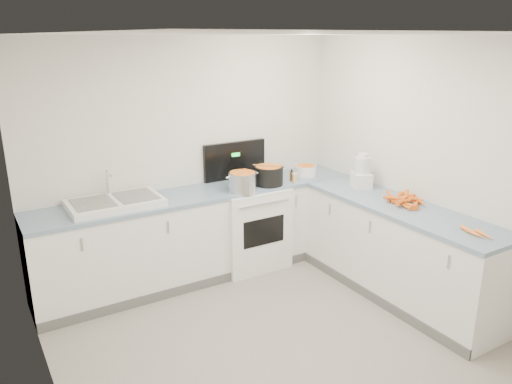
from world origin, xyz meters
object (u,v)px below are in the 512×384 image
stove (248,224)px  black_pot (269,176)px  steel_pot (242,183)px  mixing_bowl (306,170)px  extract_bottle (292,176)px  spice_jar (295,178)px  food_processor (362,173)px  sink (115,203)px

stove → black_pot: bearing=-33.1°
steel_pot → mixing_bowl: bearing=8.7°
mixing_bowl → black_pot: bearing=-170.6°
steel_pot → extract_bottle: bearing=3.4°
extract_bottle → spice_jar: (0.00, -0.06, -0.01)m
black_pot → food_processor: food_processor is taller
spice_jar → extract_bottle: bearing=90.7°
steel_pot → food_processor: (1.14, -0.56, 0.07)m
stove → mixing_bowl: stove is taller
sink → black_pot: bearing=-4.9°
steel_pot → food_processor: food_processor is taller
steel_pot → extract_bottle: size_ratio=2.77×
spice_jar → stove: bearing=159.1°
sink → extract_bottle: (1.94, -0.15, 0.02)m
stove → food_processor: bearing=-36.8°
mixing_bowl → extract_bottle: mixing_bowl is taller
steel_pot → spice_jar: steel_pot is taller
sink → food_processor: size_ratio=2.32×
sink → stove: bearing=-0.6°
stove → food_processor: 1.37m
food_processor → mixing_bowl: bearing=106.9°
stove → food_processor: (0.98, -0.73, 0.63)m
spice_jar → food_processor: food_processor is taller
stove → spice_jar: stove is taller
stove → sink: stove is taller
extract_bottle → mixing_bowl: bearing=20.7°
stove → black_pot: 0.60m
stove → steel_pot: stove is taller
sink → black_pot: sink is taller
mixing_bowl → extract_bottle: size_ratio=2.38×
sink → spice_jar: 1.95m
stove → spice_jar: size_ratio=16.04×
black_pot → food_processor: size_ratio=0.84×
black_pot → extract_bottle: black_pot is taller
spice_jar → mixing_bowl: bearing=30.4°
steel_pot → extract_bottle: steel_pot is taller
extract_bottle → spice_jar: size_ratio=1.26×
steel_pot → black_pot: black_pot is taller
extract_bottle → spice_jar: extract_bottle is taller
sink → steel_pot: 1.30m
stove → black_pot: stove is taller
steel_pot → stove: bearing=46.1°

